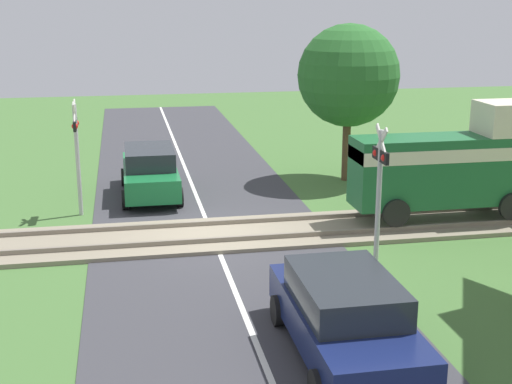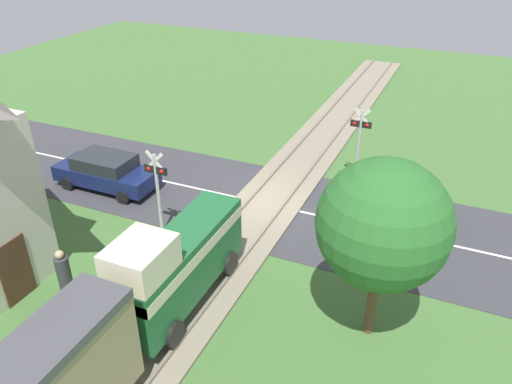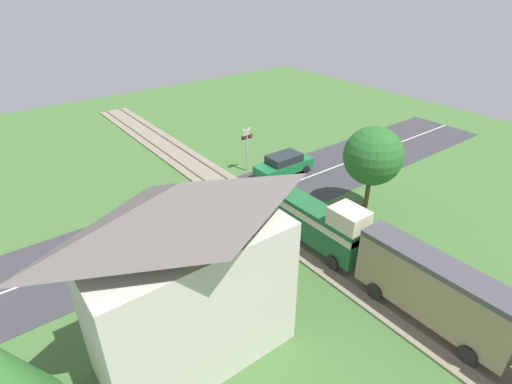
# 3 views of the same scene
# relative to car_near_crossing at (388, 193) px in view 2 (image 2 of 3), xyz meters

# --- Properties ---
(ground_plane) EXTENTS (60.00, 60.00, 0.00)m
(ground_plane) POSITION_rel_car_near_crossing_xyz_m (4.54, 1.44, -0.82)
(ground_plane) COLOR #426B33
(road_surface) EXTENTS (48.00, 6.40, 0.02)m
(road_surface) POSITION_rel_car_near_crossing_xyz_m (4.54, 1.44, -0.81)
(road_surface) COLOR #38383D
(road_surface) RESTS_ON ground_plane
(track_bed) EXTENTS (2.80, 48.00, 0.24)m
(track_bed) POSITION_rel_car_near_crossing_xyz_m (4.54, 1.44, -0.75)
(track_bed) COLOR gray
(track_bed) RESTS_ON ground_plane
(car_near_crossing) EXTENTS (4.44, 1.84, 1.58)m
(car_near_crossing) POSITION_rel_car_near_crossing_xyz_m (0.00, 0.00, 0.00)
(car_near_crossing) COLOR #197038
(car_near_crossing) RESTS_ON ground_plane
(car_far_side) EXTENTS (4.48, 1.94, 1.52)m
(car_far_side) POSITION_rel_car_near_crossing_xyz_m (11.47, 2.88, -0.02)
(car_far_side) COLOR #141E4C
(car_far_side) RESTS_ON ground_plane
(crossing_signal_west_approach) EXTENTS (0.90, 0.18, 3.39)m
(crossing_signal_west_approach) POSITION_rel_car_near_crossing_xyz_m (1.76, -2.11, 1.34)
(crossing_signal_west_approach) COLOR #B7B7B7
(crossing_signal_west_approach) RESTS_ON ground_plane
(crossing_signal_east_approach) EXTENTS (0.90, 0.18, 3.39)m
(crossing_signal_east_approach) POSITION_rel_car_near_crossing_xyz_m (7.32, 4.99, 1.34)
(crossing_signal_east_approach) COLOR #B7B7B7
(crossing_signal_east_approach) RESTS_ON ground_plane
(pedestrian_by_station) EXTENTS (0.42, 0.42, 1.71)m
(pedestrian_by_station) POSITION_rel_car_near_crossing_xyz_m (8.12, 9.09, -0.04)
(pedestrian_by_station) COLOR #333338
(pedestrian_by_station) RESTS_ON ground_plane
(tree_roadside_hedge) EXTENTS (3.47, 3.47, 5.39)m
(tree_roadside_hedge) POSITION_rel_car_near_crossing_xyz_m (-0.82, 6.82, 2.82)
(tree_roadside_hedge) COLOR brown
(tree_roadside_hedge) RESTS_ON ground_plane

